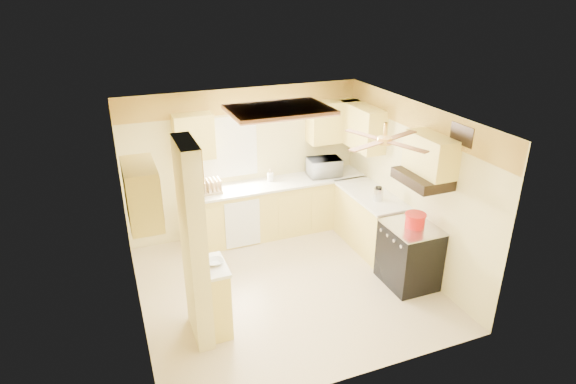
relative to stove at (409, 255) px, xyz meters
name	(u,v)px	position (x,y,z in m)	size (l,w,h in m)	color
floor	(286,286)	(-1.67, 0.55, -0.46)	(4.00, 4.00, 0.00)	beige
ceiling	(286,116)	(-1.67, 0.55, 2.04)	(4.00, 4.00, 0.00)	white
wall_back	(245,163)	(-1.67, 2.45, 0.79)	(4.00, 4.00, 0.00)	#E0D089
wall_front	(355,283)	(-1.67, -1.35, 0.79)	(4.00, 4.00, 0.00)	#E0D089
wall_left	(131,234)	(-3.67, 0.55, 0.79)	(3.80, 3.80, 0.00)	#E0D089
wall_right	(412,186)	(0.33, 0.55, 0.79)	(3.80, 3.80, 0.00)	#E0D089
wallpaper_border	(243,101)	(-1.67, 2.43, 1.84)	(4.00, 0.02, 0.40)	#FDD84A
partition_column	(194,245)	(-3.02, 0.00, 0.79)	(0.20, 0.70, 2.50)	#E0D089
partition_ledge	(217,299)	(-2.80, 0.00, -0.01)	(0.25, 0.55, 0.90)	#F7DB65
ledge_top	(214,266)	(-2.80, 0.00, 0.46)	(0.28, 0.58, 0.04)	white
lower_cabinets_back	(279,208)	(-1.17, 2.15, -0.01)	(3.00, 0.60, 0.90)	#F7DB65
lower_cabinets_right	(370,221)	(0.03, 1.15, -0.01)	(0.60, 1.40, 0.90)	#F7DB65
countertop_back	(279,183)	(-1.17, 2.14, 0.46)	(3.04, 0.64, 0.04)	white
countertop_right	(371,195)	(0.02, 1.15, 0.46)	(0.64, 1.44, 0.04)	white
dishwasher_panel	(243,224)	(-1.92, 1.84, -0.03)	(0.58, 0.02, 0.80)	white
window	(230,147)	(-1.92, 2.44, 1.09)	(0.92, 0.02, 1.02)	white
upper_cab_back_left	(194,136)	(-2.52, 2.27, 1.39)	(0.60, 0.35, 0.70)	#F7DB65
upper_cab_back_right	(334,121)	(-0.12, 2.27, 1.39)	(0.90, 0.35, 0.70)	#F7DB65
upper_cab_right	(362,127)	(0.16, 1.80, 1.39)	(0.35, 1.00, 0.70)	#F7DB65
upper_cab_left_wall	(142,194)	(-3.49, 0.30, 1.39)	(0.35, 0.75, 0.70)	#F7DB65
upper_cab_over_stove	(430,154)	(0.16, 0.00, 1.49)	(0.35, 0.76, 0.52)	#F7DB65
stove	(409,255)	(0.00, 0.00, 0.00)	(0.68, 0.77, 0.92)	black
range_hood	(422,179)	(0.07, 0.00, 1.16)	(0.50, 0.76, 0.14)	black
poster_menu	(200,196)	(-2.91, 0.00, 1.39)	(0.02, 0.42, 0.57)	black
poster_nashville	(204,247)	(-2.91, 0.00, 0.74)	(0.02, 0.42, 0.57)	black
ceiling_light_panel	(279,110)	(-1.57, 1.05, 2.00)	(1.35, 0.95, 0.06)	brown
ceiling_fan	(384,140)	(-0.67, -0.15, 1.83)	(1.15, 1.15, 0.26)	gold
vent_grate	(462,135)	(0.31, -0.35, 1.84)	(0.02, 0.40, 0.25)	black
microwave	(324,167)	(-0.34, 2.14, 0.63)	(0.56, 0.38, 0.31)	white
bowl	(215,262)	(-2.78, 0.02, 0.50)	(0.20, 0.20, 0.05)	white
dutch_oven	(415,220)	(0.03, -0.01, 0.55)	(0.29, 0.29, 0.19)	red
kettle	(378,194)	(-0.02, 0.89, 0.58)	(0.15, 0.15, 0.22)	silver
dish_rack	(209,188)	(-2.36, 2.14, 0.56)	(0.37, 0.28, 0.21)	tan
utensil_crock	(270,177)	(-1.29, 2.25, 0.55)	(0.11, 0.11, 0.22)	white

